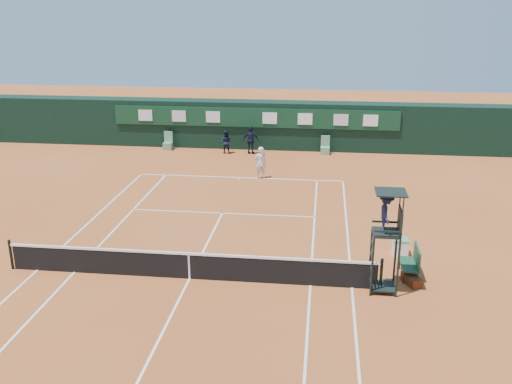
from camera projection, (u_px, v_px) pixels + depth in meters
The scene contains 14 objects.
ground at pixel (190, 279), 19.47m from camera, with size 90.00×90.00×0.00m, color #B25A2A.
court_lines at pixel (190, 278), 19.47m from camera, with size 11.05×23.85×0.01m.
tennis_net at pixel (189, 265), 19.31m from camera, with size 12.90×0.10×1.10m.
back_wall at pixel (256, 124), 36.64m from camera, with size 40.00×1.65×3.00m.
linesman_chair_left at pixel (168, 145), 36.46m from camera, with size 0.55×0.50×1.15m.
linesman_chair_right at pixel (325, 149), 35.32m from camera, with size 0.55×0.50×1.15m.
umpire_chair at pixel (387, 220), 17.90m from camera, with size 0.96×0.95×3.42m.
player_bench at pixel (412, 261), 19.43m from camera, with size 0.56×1.20×1.10m.
tennis_bag at pixel (411, 280), 19.06m from camera, with size 0.36×0.82×0.31m, color black.
cooler at pixel (400, 247), 21.21m from camera, with size 0.57×0.57×0.65m.
tennis_ball at pixel (252, 196), 27.70m from camera, with size 0.07×0.07×0.07m, color #CDD431.
player at pixel (261, 163), 30.32m from camera, with size 0.63×0.41×1.73m, color silver.
ball_kid_left at pixel (226, 142), 35.43m from camera, with size 0.70×0.55×1.45m, color black.
ball_kid_right at pixel (251, 140), 35.25m from camera, with size 1.02×0.42×1.73m, color black.
Camera 1 is at (4.35, -17.13, 8.98)m, focal length 40.00 mm.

